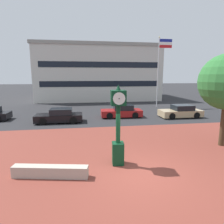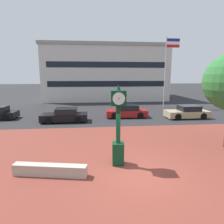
{
  "view_description": "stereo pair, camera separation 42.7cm",
  "coord_description": "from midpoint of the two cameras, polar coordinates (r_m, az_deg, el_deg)",
  "views": [
    {
      "loc": [
        -2.38,
        -7.62,
        4.23
      ],
      "look_at": [
        -1.06,
        1.05,
        2.6
      ],
      "focal_mm": 31.16,
      "sensor_mm": 36.0,
      "label": 1
    },
    {
      "loc": [
        -1.95,
        -7.67,
        4.23
      ],
      "look_at": [
        -1.06,
        1.05,
        2.6
      ],
      "focal_mm": 31.16,
      "sensor_mm": 36.0,
      "label": 2
    }
  ],
  "objects": [
    {
      "name": "car_street_far",
      "position": [
        20.22,
        4.99,
        0.08
      ],
      "size": [
        4.24,
        1.95,
        1.28
      ],
      "rotation": [
        0.0,
        0.0,
        1.54
      ],
      "color": "maroon",
      "rests_on": "ground"
    },
    {
      "name": "car_street_near",
      "position": [
        18.61,
        -13.0,
        -1.06
      ],
      "size": [
        4.25,
        1.89,
        1.28
      ],
      "rotation": [
        0.0,
        0.0,
        1.58
      ],
      "color": "black",
      "rests_on": "ground"
    },
    {
      "name": "street_clock",
      "position": [
        9.15,
        3.17,
        -3.88
      ],
      "size": [
        0.73,
        0.79,
        3.84
      ],
      "rotation": [
        0.0,
        0.0,
        -0.07
      ],
      "color": "#0C381E",
      "rests_on": "ground"
    },
    {
      "name": "car_street_mid",
      "position": [
        21.27,
        21.73,
        -0.11
      ],
      "size": [
        4.27,
        1.97,
        1.28
      ],
      "rotation": [
        0.0,
        0.0,
        1.58
      ],
      "color": "tan",
      "rests_on": "ground"
    },
    {
      "name": "flagpole_primary",
      "position": [
        27.47,
        16.3,
        13.09
      ],
      "size": [
        1.86,
        0.14,
        9.29
      ],
      "color": "silver",
      "rests_on": "ground"
    },
    {
      "name": "ground_plane",
      "position": [
        9.0,
        9.21,
        -17.61
      ],
      "size": [
        200.0,
        200.0,
        0.0
      ],
      "primitive_type": "plane",
      "color": "#262628"
    },
    {
      "name": "plaza_brick_paving",
      "position": [
        10.8,
        6.33,
        -12.55
      ],
      "size": [
        44.0,
        12.1,
        0.01
      ],
      "primitive_type": "cube",
      "color": "brown",
      "rests_on": "ground"
    },
    {
      "name": "planter_wall",
      "position": [
        9.03,
        -16.41,
        -16.06
      ],
      "size": [
        3.22,
        0.99,
        0.5
      ],
      "primitive_type": "cube",
      "rotation": [
        0.0,
        0.0,
        -0.19
      ],
      "color": "#ADA393",
      "rests_on": "ground"
    },
    {
      "name": "civic_building",
      "position": [
        38.46,
        -1.88,
        11.3
      ],
      "size": [
        21.25,
        14.62,
        9.45
      ],
      "color": "beige",
      "rests_on": "ground"
    }
  ]
}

